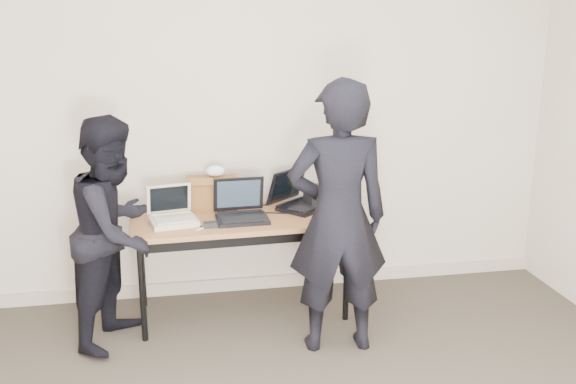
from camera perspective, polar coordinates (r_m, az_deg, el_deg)
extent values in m
cube|color=beige|center=(4.75, -2.66, 6.73)|extent=(4.50, 0.05, 2.70)
cube|color=#956138|center=(4.45, -4.22, -2.46)|extent=(1.53, 0.71, 0.03)
cylinder|color=black|center=(4.29, -12.82, -8.68)|extent=(0.04, 0.04, 0.68)
cylinder|color=black|center=(4.49, 5.21, -7.26)|extent=(0.04, 0.04, 0.68)
cylinder|color=black|center=(4.78, -12.87, -6.12)|extent=(0.04, 0.04, 0.68)
cylinder|color=black|center=(4.96, 3.33, -4.96)|extent=(0.04, 0.04, 0.68)
cube|color=black|center=(4.21, -3.62, -4.37)|extent=(1.40, 0.08, 0.06)
cube|color=#C2B59B|center=(4.36, -10.11, -2.60)|extent=(0.34, 0.30, 0.04)
cube|color=beige|center=(4.32, -10.04, -2.45)|extent=(0.27, 0.18, 0.01)
cube|color=#C2B59B|center=(4.46, -10.54, -0.58)|extent=(0.30, 0.10, 0.21)
cube|color=black|center=(4.45, -10.52, -0.58)|extent=(0.26, 0.08, 0.17)
cube|color=#C2B59B|center=(4.47, -10.43, -1.91)|extent=(0.27, 0.07, 0.02)
cube|color=black|center=(4.37, -4.09, -2.43)|extent=(0.36, 0.27, 0.02)
cube|color=black|center=(4.33, -4.03, -2.37)|extent=(0.29, 0.15, 0.01)
cube|color=black|center=(4.49, -4.42, -0.16)|extent=(0.35, 0.09, 0.25)
cube|color=#26333F|center=(4.48, -4.40, -0.16)|extent=(0.30, 0.07, 0.20)
cube|color=black|center=(4.49, -4.33, -1.78)|extent=(0.31, 0.03, 0.02)
cube|color=black|center=(4.64, 1.57, -1.32)|extent=(0.46, 0.45, 0.02)
cube|color=black|center=(4.61, 1.89, -1.20)|extent=(0.33, 0.31, 0.01)
cube|color=black|center=(4.70, -0.12, 0.64)|extent=(0.34, 0.31, 0.25)
cube|color=black|center=(4.70, -0.04, 0.66)|extent=(0.29, 0.26, 0.20)
cube|color=black|center=(4.71, 0.26, -0.88)|extent=(0.26, 0.23, 0.02)
cube|color=brown|center=(4.61, -6.78, -0.12)|extent=(0.37, 0.19, 0.24)
cube|color=brown|center=(4.53, -6.83, 0.89)|extent=(0.36, 0.10, 0.07)
cube|color=brown|center=(4.62, -4.78, -0.31)|extent=(0.02, 0.10, 0.02)
ellipsoid|color=white|center=(4.57, -6.47, 1.88)|extent=(0.14, 0.11, 0.08)
cube|color=black|center=(4.70, 3.17, -0.35)|extent=(0.27, 0.24, 0.14)
cube|color=black|center=(4.26, -6.91, -2.90)|extent=(0.09, 0.06, 0.03)
cube|color=black|center=(4.35, -9.59, -2.79)|extent=(0.29, 0.18, 0.01)
cube|color=silver|center=(4.29, -6.71, -2.94)|extent=(0.23, 0.18, 0.01)
cube|color=silver|center=(4.33, -3.78, -2.67)|extent=(0.23, 0.12, 0.01)
cube|color=black|center=(4.62, 2.02, -1.50)|extent=(0.12, 0.24, 0.01)
cube|color=black|center=(4.51, -0.47, -1.90)|extent=(0.32, 0.11, 0.01)
cube|color=black|center=(4.69, -2.86, -1.25)|extent=(0.25, 0.07, 0.01)
imported|color=black|center=(3.95, 4.46, -2.36)|extent=(0.65, 0.45, 1.73)
imported|color=black|center=(4.23, -15.06, -3.39)|extent=(0.81, 0.89, 1.48)
cube|color=#B7A997|center=(5.08, -2.41, -8.01)|extent=(4.50, 0.03, 0.10)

